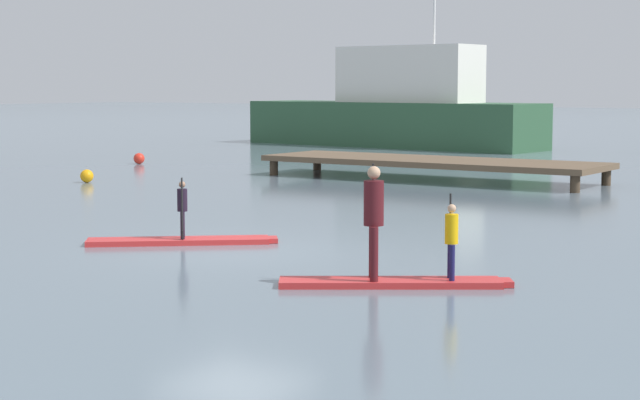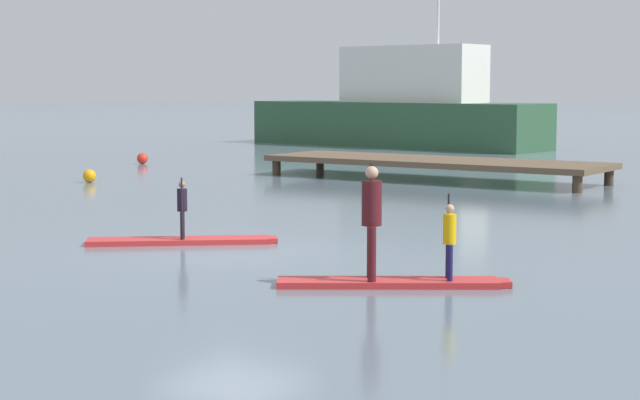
# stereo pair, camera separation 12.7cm
# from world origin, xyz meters

# --- Properties ---
(ground_plane) EXTENTS (240.00, 240.00, 0.00)m
(ground_plane) POSITION_xyz_m (0.00, 0.00, 0.00)
(ground_plane) COLOR slate
(paddleboard_near) EXTENTS (3.12, 2.73, 0.10)m
(paddleboard_near) POSITION_xyz_m (-1.51, 0.30, 0.05)
(paddleboard_near) COLOR red
(paddleboard_near) RESTS_ON ground
(paddler_child_solo) EXTENTS (0.30, 0.33, 1.17)m
(paddler_child_solo) POSITION_xyz_m (-1.49, 0.30, 0.71)
(paddler_child_solo) COLOR black
(paddler_child_solo) RESTS_ON paddleboard_near
(paddleboard_far) EXTENTS (3.19, 2.38, 0.10)m
(paddleboard_far) POSITION_xyz_m (4.02, -1.20, 0.05)
(paddleboard_far) COLOR red
(paddleboard_far) RESTS_ON ground
(paddler_adult) EXTENTS (0.42, 0.46, 1.73)m
(paddler_adult) POSITION_xyz_m (3.74, -1.37, 1.08)
(paddler_adult) COLOR #4C1419
(paddler_adult) RESTS_ON paddleboard_far
(paddler_child_front) EXTENTS (0.29, 0.35, 1.28)m
(paddler_child_front) POSITION_xyz_m (4.71, -0.72, 0.74)
(paddler_child_front) COLOR #19194C
(paddler_child_front) RESTS_ON paddleboard_far
(fishing_boat_white_large) EXTENTS (15.69, 5.13, 14.81)m
(fishing_boat_white_large) POSITION_xyz_m (-14.06, 30.38, 1.76)
(fishing_boat_white_large) COLOR #2D5638
(fishing_boat_white_large) RESTS_ON ground
(floating_dock) EXTENTS (11.05, 3.19, 0.67)m
(floating_dock) POSITION_xyz_m (-3.99, 15.04, 0.57)
(floating_dock) COLOR brown
(floating_dock) RESTS_ON ground
(mooring_buoy_near) EXTENTS (0.41, 0.41, 0.41)m
(mooring_buoy_near) POSITION_xyz_m (-12.38, 8.32, 0.20)
(mooring_buoy_near) COLOR orange
(mooring_buoy_near) RESTS_ON ground
(mooring_buoy_far) EXTENTS (0.42, 0.42, 0.42)m
(mooring_buoy_far) POSITION_xyz_m (-16.44, 14.93, 0.21)
(mooring_buoy_far) COLOR red
(mooring_buoy_far) RESTS_ON ground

